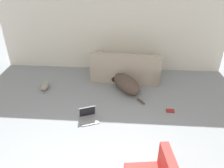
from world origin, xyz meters
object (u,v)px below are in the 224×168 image
Objects in this scene: laptop_open at (88,115)px; dog at (125,83)px; cat at (45,86)px; couch at (126,69)px; book_red at (170,111)px.

dog is at bearing 35.65° from laptop_open.
laptop_open reaches higher than cat.
dog reaches higher than cat.
couch is at bearing 45.84° from laptop_open.
cat is (-2.09, -0.07, -0.12)m from dog.
couch is 1.88m from book_red.
cat reaches higher than book_red.
book_red is at bearing -10.63° from laptop_open.
laptop_open is 2.60× the size of book_red.
couch is 1.55× the size of dog.
cat is at bearing 115.60° from laptop_open.
laptop_open is (-0.75, -1.24, -0.11)m from dog.
book_red is at bearing -112.51° from cat.
cat is 1.19× the size of laptop_open.
dog is 7.03× the size of book_red.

